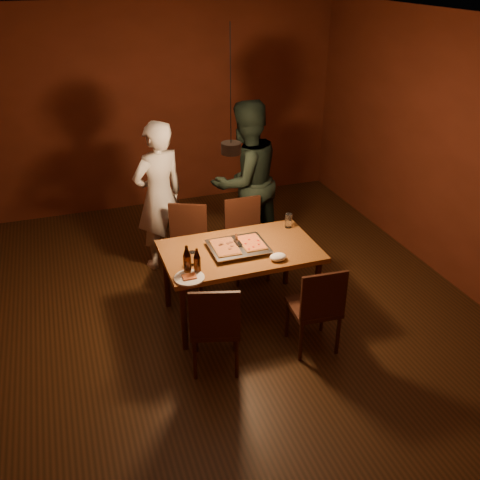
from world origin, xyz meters
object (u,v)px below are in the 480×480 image
object	(u,v)px
diner_white	(159,196)
diner_dark	(246,181)
beer_bottle_a	(187,260)
plate_slice	(189,278)
chair_far_left	(187,238)
beer_bottle_b	(197,261)
chair_far_right	(245,231)
pendant_lamp	(231,147)
dining_table	(240,256)
chair_near_right	(318,302)
pizza_tray	(238,248)
chair_near_left	(215,321)

from	to	relation	value
diner_white	diner_dark	world-z (taller)	diner_dark
beer_bottle_a	plate_slice	xyz separation A→B (m)	(-0.01, -0.10, -0.13)
chair_far_left	beer_bottle_a	xyz separation A→B (m)	(-0.25, -1.05, 0.35)
beer_bottle_b	plate_slice	bearing A→B (deg)	-140.94
chair_far_right	beer_bottle_a	bearing A→B (deg)	48.04
plate_slice	pendant_lamp	xyz separation A→B (m)	(0.54, 0.43, 1.00)
diner_white	dining_table	bearing A→B (deg)	91.29
chair_far_right	chair_near_right	distance (m)	1.54
dining_table	chair_near_right	size ratio (longest dim) A/B	3.09
pizza_tray	diner_dark	distance (m)	1.33
dining_table	chair_far_left	distance (m)	0.87
pizza_tray	beer_bottle_a	world-z (taller)	beer_bottle_a
diner_white	pizza_tray	bearing A→B (deg)	90.28
dining_table	pendant_lamp	bearing A→B (deg)	130.67
chair_near_left	pendant_lamp	xyz separation A→B (m)	(0.43, 0.82, 1.22)
beer_bottle_a	pendant_lamp	world-z (taller)	pendant_lamp
diner_dark	pendant_lamp	world-z (taller)	pendant_lamp
chair_near_left	pizza_tray	xyz separation A→B (m)	(0.46, 0.74, 0.24)
plate_slice	diner_white	distance (m)	1.63
beer_bottle_a	beer_bottle_b	size ratio (longest dim) A/B	1.13
pizza_tray	diner_dark	bearing A→B (deg)	65.49
dining_table	beer_bottle_a	world-z (taller)	beer_bottle_a
pendant_lamp	chair_near_right	bearing A→B (deg)	-58.87
dining_table	beer_bottle_a	xyz separation A→B (m)	(-0.59, -0.26, 0.21)
chair_far_left	pizza_tray	world-z (taller)	chair_far_left
dining_table	chair_far_right	bearing A→B (deg)	66.51
chair_near_right	chair_far_right	bearing A→B (deg)	98.90
chair_near_left	beer_bottle_b	world-z (taller)	beer_bottle_b
chair_near_left	pendant_lamp	distance (m)	1.53
chair_near_left	chair_near_right	world-z (taller)	same
chair_far_left	beer_bottle_a	distance (m)	1.13
plate_slice	dining_table	bearing A→B (deg)	31.20
chair_far_left	dining_table	bearing A→B (deg)	137.38
chair_near_left	pendant_lamp	bearing A→B (deg)	79.05
dining_table	plate_slice	size ratio (longest dim) A/B	5.53
plate_slice	chair_near_left	bearing A→B (deg)	-73.64
beer_bottle_b	pendant_lamp	distance (m)	1.06
pizza_tray	plate_slice	size ratio (longest dim) A/B	2.03
chair_far_left	plate_slice	distance (m)	1.20
plate_slice	diner_dark	world-z (taller)	diner_dark
chair_far_left	diner_dark	world-z (taller)	diner_dark
beer_bottle_b	pendant_lamp	xyz separation A→B (m)	(0.44, 0.35, 0.89)
plate_slice	diner_white	size ratio (longest dim) A/B	0.16
beer_bottle_b	plate_slice	xyz separation A→B (m)	(-0.10, -0.08, -0.11)
beer_bottle_a	diner_white	size ratio (longest dim) A/B	0.16
chair_far_right	chair_near_right	world-z (taller)	same
chair_far_right	beer_bottle_b	bearing A→B (deg)	51.50
chair_far_left	diner_white	size ratio (longest dim) A/B	0.32
dining_table	diner_dark	world-z (taller)	diner_dark
pizza_tray	beer_bottle_b	size ratio (longest dim) A/B	2.30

